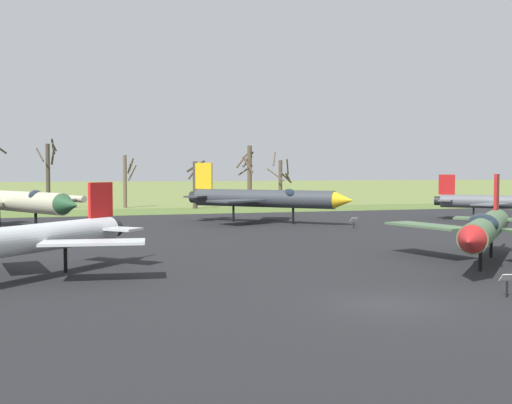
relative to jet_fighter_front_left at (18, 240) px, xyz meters
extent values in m
plane|color=olive|center=(13.02, -8.73, -1.90)|extent=(600.00, 600.00, 0.00)
cube|color=black|center=(13.02, 9.46, -1.87)|extent=(87.13, 60.64, 0.05)
cube|color=#536B30|center=(13.02, 45.77, -1.87)|extent=(147.13, 12.00, 0.06)
cylinder|color=silver|center=(0.25, 0.26, -0.03)|extent=(8.70, 9.07, 1.30)
cylinder|color=black|center=(4.30, 4.54, -0.03)|extent=(1.15, 1.15, 0.91)
cube|color=silver|center=(-1.03, 3.08, -0.13)|extent=(2.53, 4.68, 0.12)
cube|color=silver|center=(3.13, -0.86, -0.13)|extent=(4.62, 2.32, 0.12)
cube|color=red|center=(3.71, 3.91, 1.51)|extent=(1.29, 1.35, 1.79)
cube|color=silver|center=(2.80, 4.77, 0.06)|extent=(2.27, 2.24, 0.12)
cube|color=silver|center=(4.61, 3.05, 0.06)|extent=(2.27, 2.24, 0.12)
cylinder|color=black|center=(1.95, 2.06, -1.29)|extent=(0.17, 0.17, 1.21)
cylinder|color=#4C6B47|center=(22.82, -1.73, 0.03)|extent=(9.06, 9.35, 1.35)
cone|color=#B21E1E|center=(18.27, -6.46, 0.03)|extent=(1.90, 1.91, 1.24)
cylinder|color=black|center=(27.05, 2.67, 0.03)|extent=(1.19, 1.19, 0.94)
ellipsoid|color=#19232D|center=(21.57, -3.03, 0.40)|extent=(1.04, 1.96, 0.98)
cube|color=#4C6B47|center=(21.32, 1.33, -0.07)|extent=(2.89, 5.34, 0.13)
cube|color=#B21E1E|center=(26.45, 2.05, 1.76)|extent=(1.30, 1.34, 2.11)
cube|color=#4C6B47|center=(25.48, 2.94, 0.13)|extent=(2.39, 2.37, 0.13)
cylinder|color=black|center=(21.04, -3.58, -1.27)|extent=(0.18, 0.18, 1.26)
cylinder|color=black|center=(24.60, 0.12, -1.27)|extent=(0.18, 0.18, 1.26)
cylinder|color=black|center=(18.07, -9.00, -1.56)|extent=(0.08, 0.08, 0.67)
cube|color=white|center=(18.07, -9.00, -1.09)|extent=(0.57, 0.31, 0.29)
cylinder|color=#B7B293|center=(-1.92, 25.66, 0.52)|extent=(8.81, 13.47, 1.69)
cone|color=#234C2D|center=(2.28, 18.44, 0.52)|extent=(2.39, 2.59, 1.55)
ellipsoid|color=#19232D|center=(-0.28, 22.83, 0.98)|extent=(1.15, 2.16, 1.08)
cube|color=#B7B293|center=(0.79, 29.11, 0.39)|extent=(4.79, 6.96, 0.16)
cylinder|color=#B7B293|center=(2.95, 31.83, 0.39)|extent=(1.90, 2.65, 0.63)
cylinder|color=black|center=(-0.30, 22.88, -1.11)|extent=(0.22, 0.22, 1.57)
cylinder|color=black|center=(2.09, 16.45, -1.50)|extent=(0.08, 0.08, 0.79)
cube|color=white|center=(2.09, 16.45, -0.95)|extent=(0.55, 0.38, 0.33)
cylinder|color=#33383D|center=(19.64, 26.12, 0.45)|extent=(11.35, 11.04, 1.64)
cone|color=yellow|center=(25.38, 20.57, 0.45)|extent=(2.31, 2.31, 1.51)
cylinder|color=black|center=(14.29, 31.28, 0.45)|extent=(1.45, 1.45, 1.15)
ellipsoid|color=#19232D|center=(21.60, 24.22, 0.90)|extent=(1.07, 2.02, 1.01)
cube|color=#33383D|center=(16.68, 24.55, 0.33)|extent=(5.53, 4.72, 0.15)
cube|color=#33383D|center=(21.10, 29.13, 0.33)|extent=(4.62, 5.51, 0.15)
cube|color=yellow|center=(15.00, 30.59, 2.55)|extent=(1.48, 1.44, 2.57)
cube|color=#33383D|center=(14.04, 29.44, 0.57)|extent=(2.72, 2.74, 0.15)
cube|color=#33383D|center=(16.12, 31.59, 0.57)|extent=(2.72, 2.74, 0.15)
cylinder|color=black|center=(21.88, 23.94, -1.13)|extent=(0.22, 0.22, 1.53)
cylinder|color=black|center=(17.39, 28.29, -1.13)|extent=(0.22, 0.22, 1.53)
cylinder|color=black|center=(25.29, 18.45, -1.58)|extent=(0.08, 0.08, 0.63)
cube|color=white|center=(25.29, 18.45, -1.11)|extent=(0.64, 0.31, 0.33)
cylinder|color=#565B60|center=(42.89, 21.73, -0.01)|extent=(9.27, 8.68, 1.31)
cylinder|color=black|center=(38.51, 25.77, -0.01)|extent=(1.15, 1.17, 0.92)
cube|color=#565B60|center=(40.40, 19.96, -0.11)|extent=(5.09, 4.04, 0.12)
cube|color=#565B60|center=(44.45, 24.37, -0.11)|extent=(3.77, 5.10, 0.12)
cube|color=red|center=(39.11, 25.21, 1.66)|extent=(1.28, 1.19, 2.03)
cube|color=#565B60|center=(38.31, 24.26, 0.09)|extent=(2.23, 2.27, 0.12)
cube|color=#565B60|center=(39.99, 26.09, 0.09)|extent=(2.23, 2.27, 0.12)
cylinder|color=black|center=(41.05, 23.43, -1.28)|extent=(0.18, 0.18, 1.23)
cylinder|color=#42382D|center=(-0.18, 54.48, 2.33)|extent=(0.53, 0.53, 8.46)
cylinder|color=#42382D|center=(0.47, 54.65, 5.04)|extent=(0.66, 1.57, 2.35)
cylinder|color=#42382D|center=(-1.10, 54.04, 5.13)|extent=(1.11, 2.05, 1.82)
cylinder|color=#42382D|center=(0.66, 54.27, 6.13)|extent=(0.62, 1.81, 1.05)
cylinder|color=#42382D|center=(0.50, 54.35, 6.22)|extent=(0.54, 1.62, 2.01)
cylinder|color=brown|center=(9.63, 55.56, 1.66)|extent=(0.49, 0.49, 7.11)
cylinder|color=brown|center=(10.27, 55.69, 3.46)|extent=(0.52, 1.48, 1.50)
cylinder|color=brown|center=(10.52, 55.74, 4.00)|extent=(0.62, 1.98, 1.77)
cylinder|color=brown|center=(10.67, 55.97, 2.81)|extent=(1.05, 2.25, 2.22)
cylinder|color=#42382D|center=(18.16, 50.15, 1.21)|extent=(0.61, 0.61, 6.21)
cylinder|color=#42382D|center=(18.02, 50.77, 2.83)|extent=(1.48, 0.56, 1.76)
cylinder|color=#42382D|center=(18.48, 51.29, 3.72)|extent=(2.52, 1.00, 1.70)
cylinder|color=#42382D|center=(18.71, 50.47, 2.57)|extent=(1.05, 1.47, 1.82)
cylinder|color=brown|center=(26.80, 54.13, 2.38)|extent=(0.64, 0.64, 8.55)
cylinder|color=brown|center=(26.69, 54.82, 4.43)|extent=(1.64, 0.55, 1.70)
cylinder|color=brown|center=(26.38, 53.57, 3.94)|extent=(1.55, 1.28, 2.43)
cylinder|color=brown|center=(26.52, 55.24, 3.18)|extent=(2.37, 0.80, 1.53)
cylinder|color=brown|center=(25.99, 55.11, 4.58)|extent=(2.23, 1.92, 2.15)
cylinder|color=brown|center=(26.90, 54.67, 5.10)|extent=(1.37, 0.55, 1.54)
cylinder|color=brown|center=(31.38, 53.99, 1.36)|extent=(0.53, 0.53, 6.52)
cylinder|color=brown|center=(30.59, 54.39, 4.83)|extent=(1.04, 1.80, 2.05)
cylinder|color=brown|center=(32.30, 53.55, 3.70)|extent=(1.13, 2.07, 2.33)
cylinder|color=brown|center=(32.25, 53.36, 2.26)|extent=(1.56, 2.02, 1.36)
cylinder|color=brown|center=(31.90, 53.05, 2.14)|extent=(2.14, 1.34, 1.58)
cylinder|color=brown|center=(30.34, 53.13, 2.55)|extent=(1.94, 2.27, 1.84)
camera|label=1|loc=(2.04, -28.11, 2.94)|focal=42.68mm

